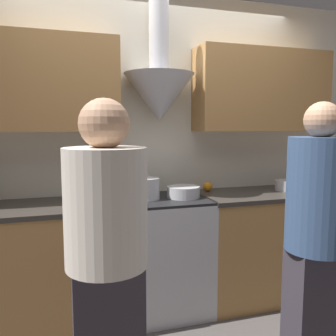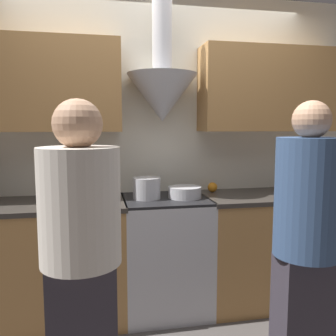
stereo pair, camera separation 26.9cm
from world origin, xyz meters
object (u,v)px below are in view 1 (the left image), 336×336
at_px(saucepan, 286,185).
at_px(person_foreground_left, 107,267).
at_px(stock_pot, 146,189).
at_px(mixing_bowl, 183,192).
at_px(orange_fruit, 208,186).
at_px(person_foreground_right, 317,239).
at_px(stove_range, 164,254).

distance_m(saucepan, person_foreground_left, 2.09).
bearing_deg(saucepan, stock_pot, -179.65).
distance_m(stock_pot, mixing_bowl, 0.30).
height_order(stock_pot, saucepan, stock_pot).
bearing_deg(orange_fruit, stock_pot, -163.53).
xyz_separation_m(mixing_bowl, person_foreground_right, (0.37, -1.09, -0.08)).
relative_size(person_foreground_left, person_foreground_right, 0.99).
relative_size(stove_range, orange_fruit, 11.09).
bearing_deg(saucepan, mixing_bowl, -177.98).
xyz_separation_m(orange_fruit, person_foreground_right, (0.08, -1.30, -0.08)).
distance_m(stove_range, person_foreground_left, 1.38).
relative_size(stove_range, mixing_bowl, 3.54).
relative_size(orange_fruit, saucepan, 0.43).
distance_m(stock_pot, person_foreground_right, 1.31).
xyz_separation_m(stove_range, person_foreground_right, (0.52, -1.12, 0.42)).
height_order(stove_range, stock_pot, stock_pot).
bearing_deg(saucepan, person_foreground_right, -118.24).
relative_size(stock_pot, saucepan, 1.11).
relative_size(mixing_bowl, person_foreground_left, 0.16).
distance_m(stove_range, orange_fruit, 0.69).
bearing_deg(person_foreground_right, person_foreground_left, -177.62).
bearing_deg(mixing_bowl, saucepan, 2.02).
bearing_deg(person_foreground_left, orange_fruit, 52.04).
bearing_deg(stock_pot, person_foreground_left, -111.11).
xyz_separation_m(stove_range, mixing_bowl, (0.15, -0.03, 0.50)).
bearing_deg(person_foreground_left, stove_range, 62.79).
relative_size(mixing_bowl, saucepan, 1.34).
xyz_separation_m(stove_range, stock_pot, (-0.15, -0.00, 0.54)).
height_order(stove_range, orange_fruit, orange_fruit).
bearing_deg(person_foreground_right, stock_pot, 121.10).
bearing_deg(stove_range, stock_pot, -179.13).
xyz_separation_m(stove_range, orange_fruit, (0.45, 0.17, 0.50)).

